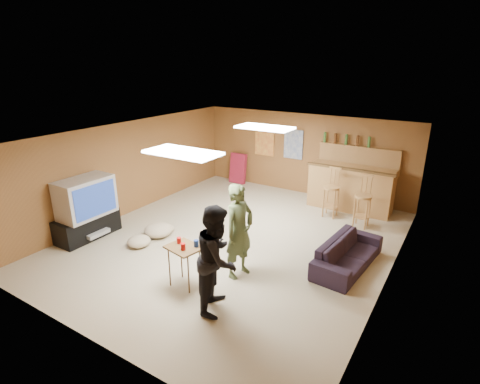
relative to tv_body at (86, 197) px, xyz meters
The scene contains 32 objects.
ground 3.18m from the tv_body, 29.51° to the left, with size 7.00×7.00×0.00m, color tan.
ceiling 3.31m from the tv_body, 29.51° to the left, with size 6.00×7.00×0.02m, color silver.
wall_back 5.66m from the tv_body, 62.08° to the left, with size 6.00×0.02×2.20m, color brown.
wall_front 3.33m from the tv_body, 37.04° to the right, with size 6.00×0.02×2.20m, color brown.
wall_left 1.55m from the tv_body, 103.13° to the left, with size 0.02×7.00×2.20m, color brown.
wall_right 5.85m from the tv_body, 14.87° to the left, with size 0.02×7.00×2.20m, color brown.
tv_stand 0.65m from the tv_body, behind, with size 0.55×1.30×0.50m, color black.
dvd_box 0.76m from the tv_body, ahead, with size 0.35×0.50×0.08m, color #B2B2B7.
tv_body is the anchor object (origin of this frame).
tv_screen 0.31m from the tv_body, ahead, with size 0.02×0.95×0.65m, color navy.
bar_counter 6.09m from the tv_body, 47.00° to the left, with size 2.00×0.60×1.10m, color olive.
bar_lip 5.91m from the tv_body, 45.34° to the left, with size 2.10×0.12×0.05m, color #462E16.
bar_shelf 6.45m from the tv_body, 49.74° to the left, with size 2.00×0.18×0.05m, color olive.
bar_backing 6.44m from the tv_body, 49.85° to the left, with size 2.00×0.14×0.60m, color olive.
poster_left 5.19m from the tv_body, 73.70° to the left, with size 0.60×0.03×0.85m, color #BF3F26.
poster_right 5.51m from the tv_body, 64.65° to the left, with size 0.55×0.03×0.80m, color #334C99.
folding_chair_stack 4.86m from the tv_body, 82.29° to the left, with size 0.50×0.14×0.90m, color maroon.
ceiling_panel_front 2.94m from the tv_body, ahead, with size 1.20×0.60×0.04m, color white.
ceiling_panel_back 3.99m from the tv_body, 45.54° to the left, with size 1.20×0.60×0.04m, color white.
person_olive 3.45m from the tv_body, ahead, with size 0.60×0.40×1.65m, color #44522F.
person_black 3.66m from the tv_body, ahead, with size 0.80×0.62×1.64m, color black.
sofa 5.26m from the tv_body, 18.89° to the left, with size 1.76×0.69×0.52m, color black.
tray_table 2.91m from the tv_body, ahead, with size 0.55×0.44×0.71m, color #462E16.
cup_red_near 2.71m from the tv_body, ahead, with size 0.07×0.07×0.10m, color #AD0C0B.
cup_red_far 2.92m from the tv_body, ahead, with size 0.08×0.08×0.11m, color #AD0C0B.
cup_blue 3.01m from the tv_body, ahead, with size 0.08×0.08×0.11m, color navy.
bar_stool_left 5.43m from the tv_body, 44.00° to the left, with size 0.33×0.33×1.06m, color olive, non-canonical shape.
bar_stool_right 5.88m from the tv_body, 37.11° to the left, with size 0.35×0.35×1.10m, color olive, non-canonical shape.
cushion_near_tv 1.61m from the tv_body, 34.75° to the left, with size 0.60×0.60×0.27m, color tan.
cushion_mid 1.74m from the tv_body, 40.36° to the left, with size 0.40×0.40×0.18m, color tan.
cushion_far 1.43m from the tv_body, 12.53° to the left, with size 0.47×0.47×0.21m, color tan.
bottle_row 6.24m from the tv_body, 52.02° to the left, with size 1.20×0.08×0.26m, color #3F7233, non-canonical shape.
Camera 1 is at (3.79, -5.89, 3.55)m, focal length 28.00 mm.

